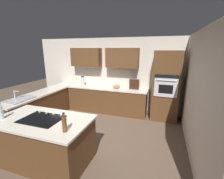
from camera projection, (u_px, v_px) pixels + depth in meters
name	position (u px, v px, depth m)	size (l,w,h in m)	color
ground_plane	(88.00, 136.00, 4.07)	(14.00, 14.00, 0.00)	brown
wall_back	(111.00, 71.00, 5.61)	(6.00, 0.44, 2.60)	silver
wall_left	(196.00, 93.00, 3.27)	(0.10, 4.00, 2.60)	silver
lower_cabinets_back	(107.00, 100.00, 5.57)	(2.80, 0.60, 0.86)	brown
countertop_back	(107.00, 88.00, 5.46)	(2.84, 0.64, 0.04)	silver
lower_cabinets_side	(45.00, 106.00, 5.03)	(0.60, 2.90, 0.86)	brown
countertop_side	(43.00, 92.00, 4.92)	(0.64, 2.94, 0.04)	silver
island_base	(44.00, 141.00, 3.09)	(1.80, 1.00, 0.86)	brown
island_top	(42.00, 120.00, 2.98)	(1.88, 1.08, 0.04)	silver
wall_oven	(166.00, 86.00, 4.80)	(0.80, 0.66, 2.17)	brown
sink_unit	(20.00, 99.00, 4.14)	(0.46, 0.70, 0.23)	#515456
cooktop	(42.00, 119.00, 2.98)	(0.76, 0.56, 0.03)	black
blender	(83.00, 82.00, 5.71)	(0.15, 0.15, 0.35)	beige
mixing_bowl	(116.00, 86.00, 5.33)	(0.24, 0.24, 0.13)	#CC724C
spice_rack	(134.00, 84.00, 5.19)	(0.32, 0.11, 0.34)	#381E14
oil_bottle	(1.00, 112.00, 2.96)	(0.07, 0.07, 0.34)	silver
second_bottle	(64.00, 124.00, 2.49)	(0.08, 0.08, 0.33)	brown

